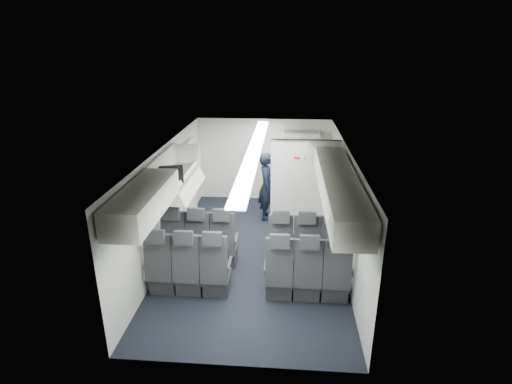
# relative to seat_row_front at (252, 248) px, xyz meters

# --- Properties ---
(cabin_shell) EXTENTS (3.41, 6.01, 2.16)m
(cabin_shell) POSITION_rel_seat_row_front_xyz_m (0.00, 0.53, 0.72)
(cabin_shell) COLOR black
(cabin_shell) RESTS_ON ground
(seat_row_front) EXTENTS (3.33, 0.56, 1.24)m
(seat_row_front) POSITION_rel_seat_row_front_xyz_m (0.00, 0.00, 0.00)
(seat_row_front) COLOR #27282B
(seat_row_front) RESTS_ON cabin_shell
(seat_row_mid) EXTENTS (3.33, 0.56, 1.24)m
(seat_row_mid) POSITION_rel_seat_row_front_xyz_m (0.00, -0.90, 0.00)
(seat_row_mid) COLOR #27282B
(seat_row_mid) RESTS_ON cabin_shell
(overhead_bin_left_rear) EXTENTS (0.53, 1.80, 0.40)m
(overhead_bin_left_rear) POSITION_rel_seat_row_front_xyz_m (-1.40, -1.47, 1.46)
(overhead_bin_left_rear) COLOR white
(overhead_bin_left_rear) RESTS_ON cabin_shell
(overhead_bin_left_front_open) EXTENTS (0.64, 1.70, 0.72)m
(overhead_bin_left_front_open) POSITION_rel_seat_row_front_xyz_m (-1.44, 0.28, 1.33)
(overhead_bin_left_front_open) COLOR #9E9E93
(overhead_bin_left_front_open) RESTS_ON cabin_shell
(overhead_bin_right_rear) EXTENTS (0.53, 1.80, 0.40)m
(overhead_bin_right_rear) POSITION_rel_seat_row_front_xyz_m (1.40, -1.47, 1.46)
(overhead_bin_right_rear) COLOR white
(overhead_bin_right_rear) RESTS_ON cabin_shell
(overhead_bin_right_front) EXTENTS (0.53, 1.70, 0.40)m
(overhead_bin_right_front) POSITION_rel_seat_row_front_xyz_m (1.40, 0.28, 1.46)
(overhead_bin_right_front) COLOR white
(overhead_bin_right_front) RESTS_ON cabin_shell
(bulkhead_partition) EXTENTS (1.40, 0.15, 2.13)m
(bulkhead_partition) POSITION_rel_seat_row_front_xyz_m (0.98, 1.33, 0.67)
(bulkhead_partition) COLOR silver
(bulkhead_partition) RESTS_ON cabin_shell
(galley_unit) EXTENTS (0.85, 0.52, 1.90)m
(galley_unit) POSITION_rel_seat_row_front_xyz_m (0.95, 3.25, 0.55)
(galley_unit) COLOR #939399
(galley_unit) RESTS_ON cabin_shell
(boarding_door) EXTENTS (0.12, 1.27, 1.86)m
(boarding_door) POSITION_rel_seat_row_front_xyz_m (-1.64, 2.09, 0.55)
(boarding_door) COLOR silver
(boarding_door) RESTS_ON cabin_shell
(flight_attendant) EXTENTS (0.39, 0.59, 1.61)m
(flight_attendant) POSITION_rel_seat_row_front_xyz_m (0.15, 2.26, 0.40)
(flight_attendant) COLOR black
(flight_attendant) RESTS_ON ground
(carry_on_bag) EXTENTS (0.50, 0.41, 0.26)m
(carry_on_bag) POSITION_rel_seat_row_front_xyz_m (-1.42, -0.03, 1.38)
(carry_on_bag) COLOR black
(carry_on_bag) RESTS_ON overhead_bin_left_front_open
(papers) EXTENTS (0.20, 0.06, 0.14)m
(papers) POSITION_rel_seat_row_front_xyz_m (0.34, 2.21, 0.59)
(papers) COLOR white
(papers) RESTS_ON flight_attendant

